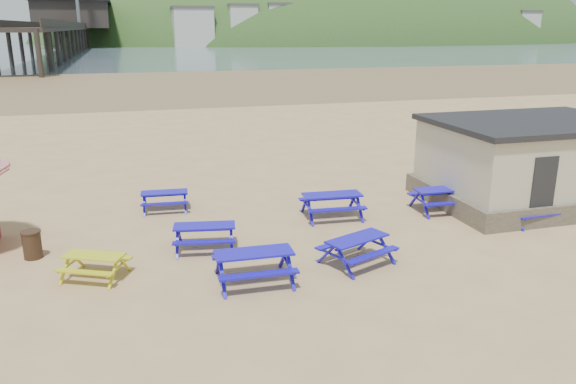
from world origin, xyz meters
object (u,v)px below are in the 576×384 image
object	(u,v)px
picnic_table_blue_b	(332,206)
litter_bin	(32,244)
picnic_table_yellow	(95,266)
amenity_block	(531,162)
picnic_table_blue_a	(165,201)

from	to	relation	value
picnic_table_blue_b	litter_bin	size ratio (longest dim) A/B	2.62
picnic_table_yellow	amenity_block	size ratio (longest dim) A/B	0.27
picnic_table_blue_a	picnic_table_blue_b	xyz separation A→B (m)	(5.56, -2.45, 0.08)
picnic_table_blue_a	picnic_table_blue_b	world-z (taller)	picnic_table_blue_b
picnic_table_blue_b	amenity_block	size ratio (longest dim) A/B	0.29
picnic_table_blue_b	amenity_block	bearing A→B (deg)	2.05
picnic_table_blue_b	picnic_table_yellow	distance (m)	8.30
picnic_table_blue_b	picnic_table_blue_a	bearing A→B (deg)	160.54
picnic_table_blue_a	picnic_table_yellow	distance (m)	5.80
picnic_table_blue_a	picnic_table_yellow	bearing A→B (deg)	-107.63
picnic_table_blue_b	litter_bin	distance (m)	9.61
litter_bin	amenity_block	size ratio (longest dim) A/B	0.11
picnic_table_blue_a	picnic_table_blue_b	size ratio (longest dim) A/B	0.82
picnic_table_blue_b	picnic_table_yellow	bearing A→B (deg)	-155.17
picnic_table_blue_a	litter_bin	world-z (taller)	litter_bin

